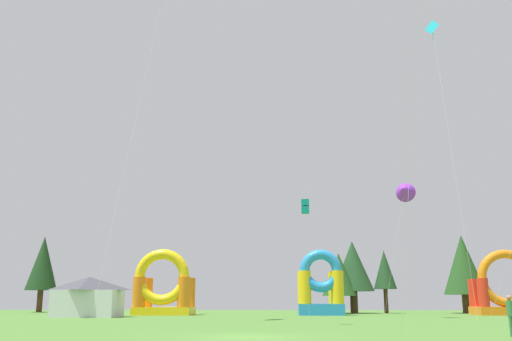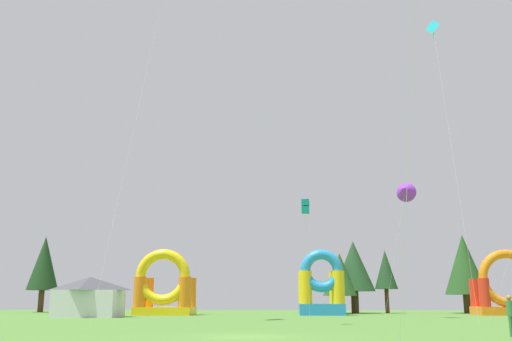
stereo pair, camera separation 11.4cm
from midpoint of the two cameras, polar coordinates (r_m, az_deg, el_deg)
ground_plane at (r=26.40m, az=-0.98°, el=-16.47°), size 120.00×120.00×0.00m
kite_purple_delta at (r=52.96m, az=14.69°, el=-1.97°), size 3.38×2.29×12.21m
kite_teal_box at (r=38.64m, az=4.92°, el=-3.68°), size 0.56×2.49×8.29m
kite_cyan_diamond at (r=56.02m, az=17.44°, el=13.30°), size 0.99×6.37×26.60m
person_near_camera at (r=28.72m, az=24.24°, el=-12.90°), size 0.45×0.45×1.84m
inflatable_yellow_castle at (r=60.93m, az=-9.41°, el=-11.93°), size 5.97×4.68×6.71m
inflatable_blue_arch at (r=60.26m, az=6.48°, el=-11.99°), size 4.61×4.65×6.64m
inflatable_orange_dome at (r=65.17m, az=23.83°, el=-11.15°), size 6.09×3.99×6.65m
festival_tent at (r=55.91m, az=-16.66°, el=-12.14°), size 5.73×4.16×3.67m
tree_row_2 at (r=77.87m, az=-20.80°, el=-8.79°), size 3.91×3.91×9.49m
tree_row_3 at (r=67.08m, az=8.34°, el=-10.39°), size 3.99×3.99×6.85m
tree_row_4 at (r=68.80m, az=9.71°, el=-9.54°), size 4.87×4.87×8.39m
tree_row_5 at (r=69.51m, az=12.83°, el=-9.80°), size 2.68×2.68×7.30m
tree_row_6 at (r=71.97m, az=20.17°, el=-8.94°), size 4.84×4.84×9.12m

